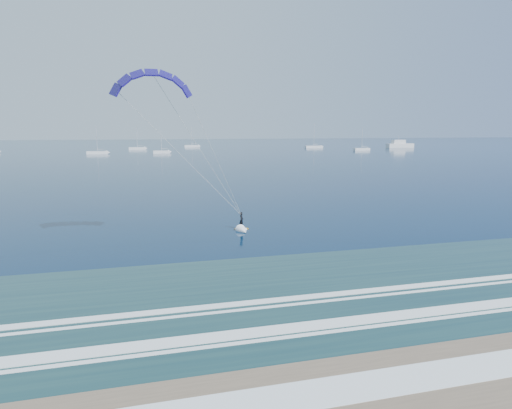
{
  "coord_description": "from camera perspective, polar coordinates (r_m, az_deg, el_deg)",
  "views": [
    {
      "loc": [
        -10.88,
        -15.74,
        10.37
      ],
      "look_at": [
        0.06,
        24.81,
        3.38
      ],
      "focal_mm": 32.0,
      "sensor_mm": 36.0,
      "label": 1
    }
  ],
  "objects": [
    {
      "name": "sailboat_2",
      "position": [
        238.01,
        -14.6,
        6.82
      ],
      "size": [
        8.42,
        2.4,
        11.4
      ],
      "color": "white",
      "rests_on": "ground"
    },
    {
      "name": "motor_yacht",
      "position": [
        267.86,
        17.51,
        7.16
      ],
      "size": [
        15.4,
        4.11,
        6.31
      ],
      "color": "white",
      "rests_on": "ground"
    },
    {
      "name": "sailboat_4",
      "position": [
        263.5,
        -8.02,
        7.25
      ],
      "size": [
        8.55,
        2.4,
        11.64
      ],
      "color": "white",
      "rests_on": "ground"
    },
    {
      "name": "sailboat_7",
      "position": [
        200.36,
        -19.21,
        6.16
      ],
      "size": [
        8.44,
        2.4,
        11.72
      ],
      "color": "white",
      "rests_on": "ground"
    },
    {
      "name": "sailboat_5",
      "position": [
        253.55,
        7.24,
        7.19
      ],
      "size": [
        9.88,
        2.4,
        13.33
      ],
      "color": "white",
      "rests_on": "ground"
    },
    {
      "name": "sailboat_6",
      "position": [
        226.94,
        13.07,
        6.76
      ],
      "size": [
        7.91,
        2.4,
        10.83
      ],
      "color": "white",
      "rests_on": "ground"
    },
    {
      "name": "ground",
      "position": [
        21.77,
        18.19,
        -19.52
      ],
      "size": [
        900.0,
        900.0,
        0.0
      ],
      "primitive_type": "plane",
      "color": "#07253D",
      "rests_on": "ground"
    },
    {
      "name": "kitesurfer_rig",
      "position": [
        42.23,
        -6.87,
        6.58
      ],
      "size": [
        14.3,
        8.96,
        16.23
      ],
      "color": "#B88015",
      "rests_on": "ground"
    },
    {
      "name": "sailboat_3",
      "position": [
        198.96,
        -11.73,
        6.46
      ],
      "size": [
        7.03,
        2.4,
        9.98
      ],
      "color": "white",
      "rests_on": "ground"
    }
  ]
}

